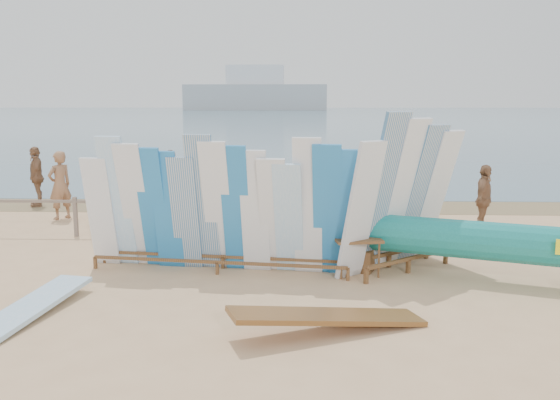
{
  "coord_description": "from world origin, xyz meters",
  "views": [
    {
      "loc": [
        3.09,
        -9.86,
        3.03
      ],
      "look_at": [
        2.62,
        2.36,
        0.97
      ],
      "focal_mm": 38.0,
      "sensor_mm": 36.0,
      "label": 1
    }
  ],
  "objects_px": {
    "main_surfboard_rack": "(219,211)",
    "outrigger_canoe": "(475,243)",
    "beachgoer_5": "(250,184)",
    "beachgoer_2": "(141,186)",
    "flat_board_c": "(329,332)",
    "beachgoer_4": "(170,184)",
    "flat_board_b": "(25,318)",
    "beach_chair_left": "(210,221)",
    "vendor_table": "(357,255)",
    "beachgoer_8": "(384,186)",
    "beachgoer_7": "(234,189)",
    "stroller": "(286,213)",
    "beachgoer_extra_1": "(36,177)",
    "side_surfboard_rack": "(401,200)",
    "beach_chair_right": "(261,221)",
    "beachgoer_10": "(484,199)",
    "beachgoer_1": "(60,185)",
    "beachgoer_9": "(378,179)"
  },
  "relations": [
    {
      "from": "vendor_table",
      "to": "beachgoer_2",
      "type": "distance_m",
      "value": 7.11
    },
    {
      "from": "beachgoer_5",
      "to": "beachgoer_2",
      "type": "distance_m",
      "value": 2.9
    },
    {
      "from": "main_surfboard_rack",
      "to": "beachgoer_2",
      "type": "xyz_separation_m",
      "value": [
        -2.71,
        4.75,
        -0.24
      ]
    },
    {
      "from": "flat_board_b",
      "to": "beach_chair_left",
      "type": "height_order",
      "value": "beach_chair_left"
    },
    {
      "from": "main_surfboard_rack",
      "to": "beachgoer_9",
      "type": "bearing_deg",
      "value": 66.3
    },
    {
      "from": "flat_board_b",
      "to": "stroller",
      "type": "height_order",
      "value": "stroller"
    },
    {
      "from": "vendor_table",
      "to": "beachgoer_9",
      "type": "bearing_deg",
      "value": 70.37
    },
    {
      "from": "vendor_table",
      "to": "beachgoer_8",
      "type": "bearing_deg",
      "value": 67.43
    },
    {
      "from": "stroller",
      "to": "beachgoer_2",
      "type": "distance_m",
      "value": 4.01
    },
    {
      "from": "beachgoer_2",
      "to": "beachgoer_4",
      "type": "bearing_deg",
      "value": -63.82
    },
    {
      "from": "main_surfboard_rack",
      "to": "outrigger_canoe",
      "type": "distance_m",
      "value": 4.43
    },
    {
      "from": "beachgoer_7",
      "to": "beachgoer_1",
      "type": "xyz_separation_m",
      "value": [
        -4.46,
        -0.24,
        0.11
      ]
    },
    {
      "from": "beachgoer_7",
      "to": "beachgoer_9",
      "type": "relative_size",
      "value": 0.84
    },
    {
      "from": "flat_board_b",
      "to": "beachgoer_2",
      "type": "bearing_deg",
      "value": 102.59
    },
    {
      "from": "side_surfboard_rack",
      "to": "beach_chair_left",
      "type": "relative_size",
      "value": 3.21
    },
    {
      "from": "beach_chair_left",
      "to": "beachgoer_5",
      "type": "relative_size",
      "value": 0.56
    },
    {
      "from": "stroller",
      "to": "beachgoer_4",
      "type": "xyz_separation_m",
      "value": [
        -3.07,
        1.49,
        0.48
      ]
    },
    {
      "from": "beachgoer_7",
      "to": "beachgoer_2",
      "type": "relative_size",
      "value": 0.9
    },
    {
      "from": "outrigger_canoe",
      "to": "flat_board_c",
      "type": "bearing_deg",
      "value": -117.52
    },
    {
      "from": "beach_chair_left",
      "to": "beachgoer_extra_1",
      "type": "height_order",
      "value": "beachgoer_extra_1"
    },
    {
      "from": "beachgoer_10",
      "to": "flat_board_b",
      "type": "bearing_deg",
      "value": 152.83
    },
    {
      "from": "vendor_table",
      "to": "beachgoer_5",
      "type": "distance_m",
      "value": 6.32
    },
    {
      "from": "flat_board_b",
      "to": "main_surfboard_rack",
      "type": "bearing_deg",
      "value": 55.32
    },
    {
      "from": "side_surfboard_rack",
      "to": "beachgoer_5",
      "type": "distance_m",
      "value": 6.38
    },
    {
      "from": "beachgoer_9",
      "to": "beachgoer_8",
      "type": "distance_m",
      "value": 1.54
    },
    {
      "from": "main_surfboard_rack",
      "to": "beachgoer_5",
      "type": "distance_m",
      "value": 5.71
    },
    {
      "from": "main_surfboard_rack",
      "to": "beach_chair_right",
      "type": "bearing_deg",
      "value": 87.71
    },
    {
      "from": "vendor_table",
      "to": "beachgoer_10",
      "type": "xyz_separation_m",
      "value": [
        3.19,
        3.43,
        0.44
      ]
    },
    {
      "from": "beach_chair_left",
      "to": "side_surfboard_rack",
      "type": "bearing_deg",
      "value": -20.12
    },
    {
      "from": "beachgoer_5",
      "to": "beachgoer_10",
      "type": "height_order",
      "value": "beachgoer_10"
    },
    {
      "from": "beachgoer_10",
      "to": "beachgoer_extra_1",
      "type": "xyz_separation_m",
      "value": [
        -11.81,
        3.1,
        0.07
      ]
    },
    {
      "from": "beachgoer_4",
      "to": "beach_chair_left",
      "type": "bearing_deg",
      "value": -101.73
    },
    {
      "from": "main_surfboard_rack",
      "to": "beachgoer_extra_1",
      "type": "distance_m",
      "value": 8.91
    },
    {
      "from": "vendor_table",
      "to": "flat_board_b",
      "type": "height_order",
      "value": "vendor_table"
    },
    {
      "from": "beachgoer_1",
      "to": "stroller",
      "type": "bearing_deg",
      "value": 114.32
    },
    {
      "from": "beachgoer_9",
      "to": "side_surfboard_rack",
      "type": "bearing_deg",
      "value": 4.68
    },
    {
      "from": "beachgoer_5",
      "to": "beachgoer_4",
      "type": "relative_size",
      "value": 0.9
    },
    {
      "from": "beachgoer_10",
      "to": "beachgoer_9",
      "type": "distance_m",
      "value": 3.37
    },
    {
      "from": "flat_board_c",
      "to": "beachgoer_extra_1",
      "type": "bearing_deg",
      "value": 20.14
    },
    {
      "from": "beachgoer_7",
      "to": "beachgoer_8",
      "type": "relative_size",
      "value": 0.83
    },
    {
      "from": "side_surfboard_rack",
      "to": "flat_board_c",
      "type": "xyz_separation_m",
      "value": [
        -1.38,
        -2.95,
        -1.29
      ]
    },
    {
      "from": "main_surfboard_rack",
      "to": "beachgoer_5",
      "type": "relative_size",
      "value": 3.1
    },
    {
      "from": "beachgoer_2",
      "to": "flat_board_b",
      "type": "bearing_deg",
      "value": -171.46
    },
    {
      "from": "beach_chair_right",
      "to": "stroller",
      "type": "relative_size",
      "value": 0.91
    },
    {
      "from": "beachgoer_5",
      "to": "main_surfboard_rack",
      "type": "bearing_deg",
      "value": 175.68
    },
    {
      "from": "main_surfboard_rack",
      "to": "beach_chair_right",
      "type": "distance_m",
      "value": 3.33
    },
    {
      "from": "beachgoer_1",
      "to": "beachgoer_10",
      "type": "bearing_deg",
      "value": 117.75
    },
    {
      "from": "beachgoer_9",
      "to": "beachgoer_extra_1",
      "type": "height_order",
      "value": "beachgoer_9"
    },
    {
      "from": "main_surfboard_rack",
      "to": "outrigger_canoe",
      "type": "xyz_separation_m",
      "value": [
        4.39,
        -0.39,
        -0.44
      ]
    },
    {
      "from": "beachgoer_10",
      "to": "beachgoer_4",
      "type": "height_order",
      "value": "beachgoer_4"
    }
  ]
}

